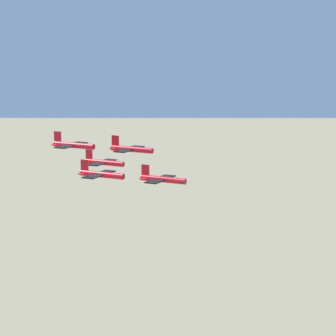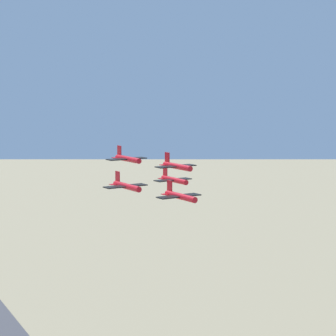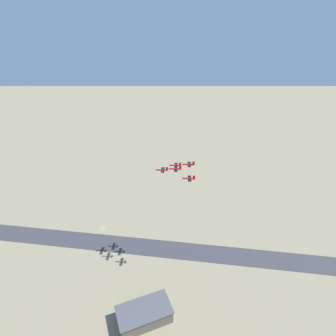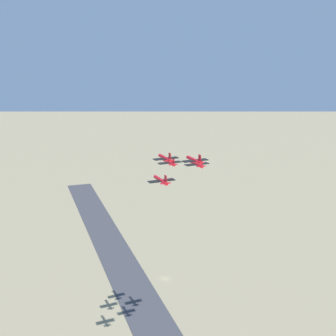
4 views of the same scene
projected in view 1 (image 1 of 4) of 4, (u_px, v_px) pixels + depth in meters
name	position (u px, v px, depth m)	size (l,w,h in m)	color
jet_0	(162.00, 179.00, 163.77)	(9.98, 9.73, 3.40)	red
jet_1	(130.00, 149.00, 173.28)	(9.98, 9.73, 3.40)	red
jet_2	(100.00, 174.00, 162.65)	(9.98, 9.73, 3.40)	red
jet_3	(103.00, 162.00, 184.51)	(9.98, 9.73, 3.40)	red
jet_4	(72.00, 145.00, 172.19)	(9.98, 9.73, 3.40)	red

